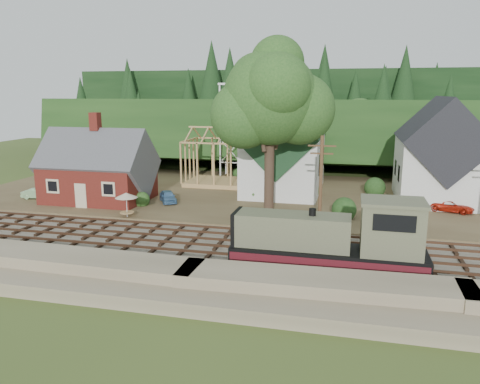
% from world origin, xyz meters
% --- Properties ---
extents(ground, '(140.00, 140.00, 0.00)m').
position_xyz_m(ground, '(0.00, 0.00, 0.00)').
color(ground, '#384C1E').
rests_on(ground, ground).
extents(embankment, '(64.00, 5.00, 1.60)m').
position_xyz_m(embankment, '(0.00, -8.50, 0.00)').
color(embankment, '#7F7259').
rests_on(embankment, ground).
extents(railroad_bed, '(64.00, 11.00, 0.16)m').
position_xyz_m(railroad_bed, '(0.00, 0.00, 0.08)').
color(railroad_bed, '#726B5B').
rests_on(railroad_bed, ground).
extents(village_flat, '(64.00, 26.00, 0.30)m').
position_xyz_m(village_flat, '(0.00, 18.00, 0.15)').
color(village_flat, brown).
rests_on(village_flat, ground).
extents(hillside, '(70.00, 28.96, 12.74)m').
position_xyz_m(hillside, '(0.00, 42.00, 0.00)').
color(hillside, '#1E3F19').
rests_on(hillside, ground).
extents(ridge, '(80.00, 20.00, 12.00)m').
position_xyz_m(ridge, '(0.00, 58.00, 0.00)').
color(ridge, black).
rests_on(ridge, ground).
extents(depot, '(10.80, 7.41, 9.00)m').
position_xyz_m(depot, '(-16.00, 11.00, 3.21)').
color(depot, '#541A13').
rests_on(depot, village_flat).
extents(church, '(8.40, 15.17, 13.00)m').
position_xyz_m(church, '(2.00, 19.68, 5.18)').
color(church, silver).
rests_on(church, village_flat).
extents(farmhouse, '(8.40, 10.80, 10.60)m').
position_xyz_m(farmhouse, '(18.00, 19.00, 4.87)').
color(farmhouse, silver).
rests_on(farmhouse, village_flat).
extents(timber_frame, '(8.20, 6.20, 6.99)m').
position_xyz_m(timber_frame, '(-6.00, 22.00, 3.27)').
color(timber_frame, tan).
rests_on(timber_frame, village_flat).
extents(lattice_tower, '(3.20, 3.20, 12.12)m').
position_xyz_m(lattice_tower, '(-6.00, 28.00, 10.03)').
color(lattice_tower, silver).
rests_on(lattice_tower, village_flat).
extents(big_tree, '(10.90, 8.40, 14.70)m').
position_xyz_m(big_tree, '(2.17, 10.08, 10.22)').
color(big_tree, '#38281E').
rests_on(big_tree, village_flat).
extents(telegraph_pole_near, '(2.20, 0.28, 8.00)m').
position_xyz_m(telegraph_pole_near, '(7.00, 5.20, 4.25)').
color(telegraph_pole_near, '#4C331E').
rests_on(telegraph_pole_near, ground).
extents(locomotive, '(12.03, 3.01, 4.81)m').
position_xyz_m(locomotive, '(8.53, -3.00, 2.13)').
color(locomotive, black).
rests_on(locomotive, railroad_bed).
extents(car_blue, '(3.00, 3.67, 1.18)m').
position_xyz_m(car_blue, '(-8.72, 11.70, 0.89)').
color(car_blue, '#507EAB').
rests_on(car_blue, village_flat).
extents(car_green, '(3.39, 1.74, 1.07)m').
position_xyz_m(car_green, '(-22.70, 10.03, 0.83)').
color(car_green, '#86B67E').
rests_on(car_green, village_flat).
extents(car_red, '(4.24, 2.82, 1.08)m').
position_xyz_m(car_red, '(18.65, 14.33, 0.84)').
color(car_red, red).
rests_on(car_red, village_flat).
extents(patio_set, '(1.99, 1.99, 2.21)m').
position_xyz_m(patio_set, '(-10.14, 5.50, 2.18)').
color(patio_set, silver).
rests_on(patio_set, village_flat).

